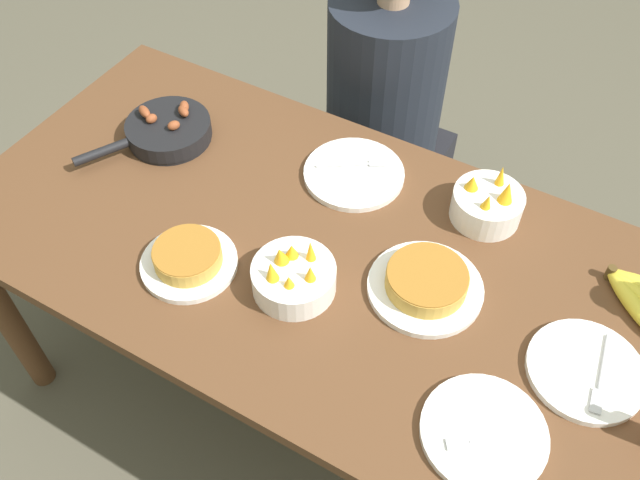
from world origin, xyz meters
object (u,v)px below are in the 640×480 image
object	(u,v)px
skillet	(167,130)
fruit_bowl_mango	(293,276)
empty_plate_near_front	(354,174)
empty_plate_far_right	(484,433)
person_figure	(381,134)
frittata_plate_center	(188,259)
fruit_bowl_citrus	(487,204)
frittata_plate_side	(426,283)
empty_plate_far_left	(586,371)

from	to	relation	value
skillet	fruit_bowl_mango	world-z (taller)	fruit_bowl_mango
empty_plate_near_front	empty_plate_far_right	size ratio (longest dim) A/B	1.06
person_figure	empty_plate_near_front	bearing A→B (deg)	-74.19
frittata_plate_center	fruit_bowl_citrus	size ratio (longest dim) A/B	1.31
frittata_plate_side	fruit_bowl_citrus	bearing A→B (deg)	82.86
fruit_bowl_mango	frittata_plate_center	bearing A→B (deg)	-164.37
empty_plate_far_right	fruit_bowl_mango	bearing A→B (deg)	166.47
frittata_plate_center	person_figure	size ratio (longest dim) A/B	0.18
skillet	person_figure	bearing A→B (deg)	176.21
fruit_bowl_citrus	person_figure	size ratio (longest dim) A/B	0.14
empty_plate_far_left	fruit_bowl_citrus	size ratio (longest dim) A/B	1.41
frittata_plate_center	empty_plate_near_front	world-z (taller)	frittata_plate_center
frittata_plate_center	empty_plate_near_front	distance (m)	0.47
empty_plate_far_right	person_figure	bearing A→B (deg)	125.04
frittata_plate_center	empty_plate_near_front	bearing A→B (deg)	66.80
empty_plate_far_left	fruit_bowl_mango	size ratio (longest dim) A/B	1.28
frittata_plate_center	frittata_plate_side	size ratio (longest dim) A/B	0.86
frittata_plate_center	fruit_bowl_mango	bearing A→B (deg)	15.63
empty_plate_far_left	fruit_bowl_citrus	xyz separation A→B (m)	(-0.33, 0.30, 0.03)
frittata_plate_side	empty_plate_far_right	bearing A→B (deg)	-47.36
empty_plate_near_front	person_figure	size ratio (longest dim) A/B	0.21
fruit_bowl_citrus	empty_plate_far_left	bearing A→B (deg)	-42.38
empty_plate_near_front	fruit_bowl_citrus	xyz separation A→B (m)	(0.33, 0.03, 0.03)
frittata_plate_side	skillet	bearing A→B (deg)	171.67
frittata_plate_center	person_figure	world-z (taller)	person_figure
empty_plate_near_front	person_figure	bearing A→B (deg)	105.81
fruit_bowl_mango	fruit_bowl_citrus	distance (m)	0.49
frittata_plate_center	fruit_bowl_citrus	xyz separation A→B (m)	(0.52, 0.47, 0.02)
empty_plate_far_right	person_figure	distance (m)	1.18
empty_plate_near_front	fruit_bowl_citrus	bearing A→B (deg)	5.94
skillet	fruit_bowl_mango	distance (m)	0.59
skillet	empty_plate_far_left	size ratio (longest dim) A/B	1.45
fruit_bowl_mango	fruit_bowl_citrus	bearing A→B (deg)	54.74
empty_plate_far_right	fruit_bowl_citrus	bearing A→B (deg)	110.74
skillet	frittata_plate_side	xyz separation A→B (m)	(0.79, -0.12, -0.00)
empty_plate_far_right	empty_plate_near_front	bearing A→B (deg)	137.51
frittata_plate_side	person_figure	xyz separation A→B (m)	(-0.43, 0.69, -0.29)
empty_plate_far_right	fruit_bowl_citrus	xyz separation A→B (m)	(-0.20, 0.52, 0.03)
frittata_plate_side	empty_plate_near_front	world-z (taller)	frittata_plate_side
frittata_plate_side	person_figure	bearing A→B (deg)	121.86
skillet	person_figure	size ratio (longest dim) A/B	0.28
empty_plate_far_left	empty_plate_far_right	size ratio (longest dim) A/B	0.98
skillet	empty_plate_near_front	xyz separation A→B (m)	(0.49, 0.12, -0.02)
skillet	frittata_plate_center	size ratio (longest dim) A/B	1.57
empty_plate_near_front	empty_plate_far_right	xyz separation A→B (m)	(0.53, -0.49, -0.00)
frittata_plate_side	fruit_bowl_mango	world-z (taller)	fruit_bowl_mango
fruit_bowl_citrus	empty_plate_far_right	bearing A→B (deg)	-69.26
frittata_plate_center	empty_plate_far_left	bearing A→B (deg)	11.54
empty_plate_far_left	person_figure	world-z (taller)	person_figure
empty_plate_near_front	empty_plate_far_left	distance (m)	0.71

